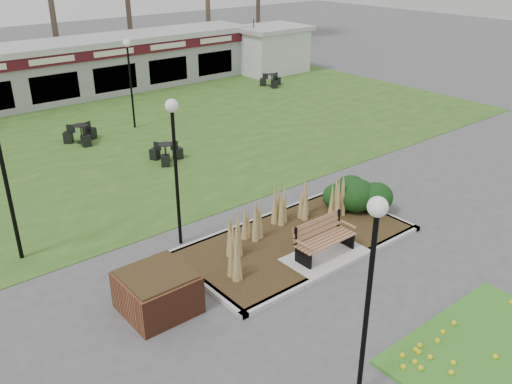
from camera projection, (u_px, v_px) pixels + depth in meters
ground at (329, 261)px, 13.90m from camera, size 100.00×100.00×0.00m
lawn at (117, 141)px, 22.34m from camera, size 34.00×16.00×0.02m
flower_bed at (499, 355)px, 10.63m from camera, size 4.20×3.00×0.16m
planting_bed at (326, 216)px, 15.43m from camera, size 6.75×3.40×1.27m
park_bench at (323, 237)px, 13.83m from camera, size 1.70×0.66×0.93m
brick_planter at (157, 292)px, 11.87m from camera, size 1.50×1.50×0.95m
food_pavilion at (43, 73)px, 27.32m from camera, size 24.60×3.40×2.90m
service_hut at (271, 49)px, 33.72m from camera, size 4.40×3.40×2.83m
lamp_post_near_left at (372, 258)px, 8.56m from camera, size 0.33×0.33×3.96m
lamp_post_near_right at (174, 142)px, 13.52m from camera, size 0.33×0.33×4.01m
lamp_post_mid_right at (129, 65)px, 22.81m from camera, size 0.32×0.32×3.82m
bistro_set_a at (82, 137)px, 22.04m from camera, size 1.40×1.28×0.75m
bistro_set_c at (166, 155)px, 20.15m from camera, size 1.14×1.28×0.68m
bistro_set_d at (271, 82)px, 30.80m from camera, size 1.20×1.27×0.68m
patio_umbrella at (254, 52)px, 32.94m from camera, size 2.14×2.16×2.24m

